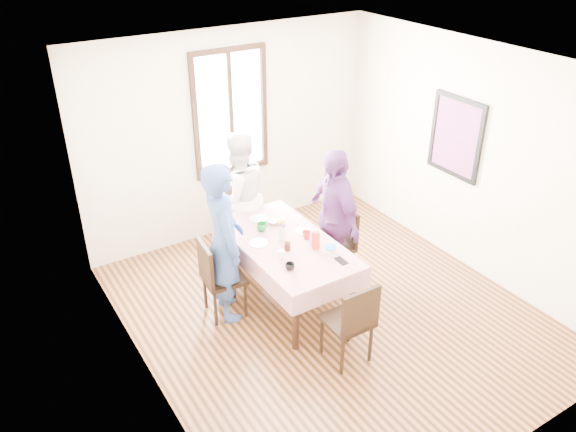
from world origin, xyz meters
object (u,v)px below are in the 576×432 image
(chair_left, at_px, (224,278))
(person_right, at_px, (333,218))
(dining_table, at_px, (286,271))
(person_left, at_px, (223,242))
(chair_near, at_px, (347,320))
(chair_right, at_px, (333,246))
(person_far, at_px, (238,197))
(chair_far, at_px, (238,223))

(chair_left, distance_m, person_right, 1.40)
(dining_table, height_order, person_left, person_left)
(chair_near, bearing_deg, chair_right, 59.94)
(chair_right, xyz_separation_m, person_far, (-0.68, 1.04, 0.38))
(dining_table, relative_size, person_far, 0.97)
(dining_table, distance_m, chair_near, 1.12)
(chair_left, xyz_separation_m, chair_right, (1.36, -0.10, 0.00))
(chair_right, relative_size, person_right, 0.55)
(chair_near, bearing_deg, chair_left, 118.49)
(person_right, bearing_deg, chair_far, -141.32)
(chair_near, bearing_deg, dining_table, 90.23)
(chair_right, height_order, chair_near, same)
(chair_left, height_order, person_right, person_right)
(chair_left, bearing_deg, chair_near, 34.47)
(chair_right, bearing_deg, person_left, 91.46)
(person_far, bearing_deg, chair_near, 86.59)
(dining_table, distance_m, person_right, 0.81)
(chair_right, bearing_deg, dining_table, 100.03)
(chair_right, bearing_deg, person_right, 95.78)
(person_right, bearing_deg, chair_near, -22.85)
(person_left, bearing_deg, person_right, -83.06)
(dining_table, xyz_separation_m, person_far, (0.00, 1.09, 0.46))
(chair_left, distance_m, chair_far, 1.18)
(chair_right, distance_m, chair_far, 1.26)
(chair_far, bearing_deg, person_right, 129.54)
(chair_near, height_order, person_left, person_left)
(dining_table, distance_m, chair_right, 0.69)
(chair_near, height_order, person_far, person_far)
(chair_left, relative_size, chair_near, 1.00)
(chair_far, height_order, person_right, person_right)
(dining_table, bearing_deg, chair_right, 4.26)
(person_right, bearing_deg, person_left, -87.60)
(chair_far, xyz_separation_m, person_right, (0.66, -1.06, 0.38))
(person_left, distance_m, person_far, 1.15)
(dining_table, relative_size, chair_left, 1.78)
(dining_table, bearing_deg, person_left, 167.08)
(person_left, xyz_separation_m, person_right, (1.33, -0.10, -0.06))
(chair_near, distance_m, person_left, 1.49)
(dining_table, relative_size, chair_near, 1.78)
(chair_far, height_order, person_far, person_far)
(dining_table, bearing_deg, person_far, 90.00)
(dining_table, height_order, chair_right, chair_right)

